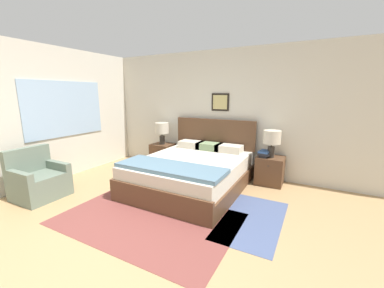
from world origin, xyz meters
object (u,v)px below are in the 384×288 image
object	(u,v)px
table_lamp_near_window	(162,129)
table_lamp_by_door	(272,139)
nightstand_by_door	(270,170)
bed	(192,171)
nightstand_near_window	(163,155)
armchair	(38,181)

from	to	relation	value
table_lamp_near_window	table_lamp_by_door	distance (m)	2.47
nightstand_by_door	table_lamp_by_door	size ratio (longest dim) A/B	1.05
bed	nightstand_by_door	size ratio (longest dim) A/B	4.07
nightstand_by_door	table_lamp_near_window	xyz separation A→B (m)	(-2.48, -0.02, 0.62)
nightstand_near_window	table_lamp_by_door	distance (m)	2.56
table_lamp_by_door	table_lamp_near_window	bearing A→B (deg)	180.00
bed	nightstand_near_window	world-z (taller)	bed
bed	table_lamp_near_window	distance (m)	1.60
nightstand_near_window	table_lamp_by_door	xyz separation A→B (m)	(2.48, -0.02, 0.62)
nightstand_near_window	nightstand_by_door	world-z (taller)	same
armchair	nightstand_by_door	xyz separation A→B (m)	(3.30, 2.42, -0.02)
nightstand_near_window	table_lamp_near_window	size ratio (longest dim) A/B	1.05
bed	table_lamp_by_door	xyz separation A→B (m)	(1.24, 0.83, 0.58)
nightstand_by_door	table_lamp_near_window	bearing A→B (deg)	-179.61
bed	table_lamp_by_door	size ratio (longest dim) A/B	4.28
armchair	table_lamp_near_window	size ratio (longest dim) A/B	1.63
armchair	bed	bearing A→B (deg)	126.41
armchair	table_lamp_near_window	distance (m)	2.61
nightstand_by_door	table_lamp_near_window	distance (m)	2.55
armchair	nightstand_by_door	world-z (taller)	armchair
armchair	table_lamp_near_window	world-z (taller)	table_lamp_near_window
nightstand_near_window	table_lamp_by_door	world-z (taller)	table_lamp_by_door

